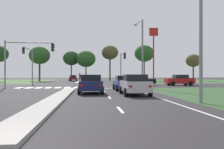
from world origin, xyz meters
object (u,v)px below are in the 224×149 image
object	(u,v)px
treeline_fifth	(110,53)
treeline_third	(71,58)
car_blue_seventh	(124,83)
treeline_sixth	(144,53)
car_maroon_near	(73,78)
traffic_signal_far_right	(122,62)
street_lamp_second	(142,49)
street_lamp_near	(198,7)
fastfood_pole_sign	(154,43)
car_silver_fourth	(135,85)
car_red_fifth	(180,80)
pedestrian_at_median	(80,76)
treeline_fourth	(86,59)
treeline_seventh	(193,61)
traffic_signal_near_left	(24,55)
traffic_signal_far_left	(29,59)
car_black_sixth	(140,80)
treeline_second	(40,55)
car_navy_third	(91,84)

from	to	relation	value
treeline_fifth	treeline_third	bearing A→B (deg)	176.61
car_blue_seventh	treeline_sixth	world-z (taller)	treeline_sixth
car_maroon_near	treeline_fifth	world-z (taller)	treeline_fifth
traffic_signal_far_right	treeline_sixth	size ratio (longest dim) A/B	0.55
car_blue_seventh	street_lamp_second	world-z (taller)	street_lamp_second
street_lamp_near	fastfood_pole_sign	xyz separation A→B (m)	(6.92, 34.82, 2.75)
car_silver_fourth	car_red_fifth	world-z (taller)	car_silver_fourth
pedestrian_at_median	treeline_fourth	bearing A→B (deg)	47.04
treeline_seventh	car_red_fifth	bearing A→B (deg)	-117.80
traffic_signal_near_left	pedestrian_at_median	world-z (taller)	traffic_signal_near_left
pedestrian_at_median	treeline_seventh	world-z (taller)	treeline_seventh
fastfood_pole_sign	treeline_fourth	size ratio (longest dim) A/B	1.41
traffic_signal_far_left	pedestrian_at_median	size ratio (longest dim) A/B	3.14
car_red_fifth	car_black_sixth	bearing A→B (deg)	85.23
treeline_seventh	traffic_signal_far_right	bearing A→B (deg)	-136.34
traffic_signal_near_left	street_lamp_near	bearing A→B (deg)	-48.95
car_red_fifth	traffic_signal_far_left	distance (m)	23.83
street_lamp_second	treeline_third	distance (m)	38.35
traffic_signal_far_right	treeline_fifth	distance (m)	24.53
street_lamp_near	treeline_seventh	bearing A→B (deg)	66.13
car_blue_seventh	treeline_fourth	bearing A→B (deg)	96.47
traffic_signal_far_right	treeline_second	world-z (taller)	treeline_second
fastfood_pole_sign	treeline_fifth	world-z (taller)	fastfood_pole_sign
car_maroon_near	street_lamp_near	bearing A→B (deg)	101.27
fastfood_pole_sign	treeline_third	size ratio (longest dim) A/B	1.41
treeline_fifth	treeline_sixth	xyz separation A→B (m)	(9.56, 0.63, -0.07)
traffic_signal_far_right	treeline_second	size ratio (longest dim) A/B	0.61
car_red_fifth	fastfood_pole_sign	world-z (taller)	fastfood_pole_sign
car_silver_fourth	traffic_signal_near_left	xyz separation A→B (m)	(-11.11, 10.10, 3.09)
car_black_sixth	treeline_seventh	world-z (taller)	treeline_seventh
street_lamp_second	treeline_seventh	world-z (taller)	street_lamp_second
traffic_signal_far_right	street_lamp_near	world-z (taller)	street_lamp_near
pedestrian_at_median	car_blue_seventh	bearing A→B (deg)	-116.25
car_blue_seventh	treeline_third	size ratio (longest dim) A/B	0.57
treeline_fifth	treeline_sixth	bearing A→B (deg)	3.76
treeline_seventh	treeline_third	bearing A→B (deg)	172.63
street_lamp_second	treeline_third	xyz separation A→B (m)	(-11.07, 36.69, 1.37)
car_black_sixth	street_lamp_near	bearing A→B (deg)	-3.32
pedestrian_at_median	treeline_sixth	xyz separation A→B (m)	(17.00, 16.71, 6.18)
car_maroon_near	fastfood_pole_sign	bearing A→B (deg)	134.19
treeline_seventh	street_lamp_second	bearing A→B (deg)	-122.83
car_silver_fourth	fastfood_pole_sign	bearing A→B (deg)	72.05
car_navy_third	traffic_signal_far_left	world-z (taller)	traffic_signal_far_left
car_silver_fourth	car_blue_seventh	size ratio (longest dim) A/B	0.97
car_blue_seventh	traffic_signal_far_left	size ratio (longest dim) A/B	0.76
car_navy_third	pedestrian_at_median	size ratio (longest dim) A/B	2.24
street_lamp_near	treeline_sixth	xyz separation A→B (m)	(8.96, 51.87, 2.06)
car_blue_seventh	traffic_signal_far_right	distance (m)	16.20
car_silver_fourth	traffic_signal_far_left	world-z (taller)	traffic_signal_far_left
car_blue_seventh	treeline_fifth	world-z (taller)	treeline_fifth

